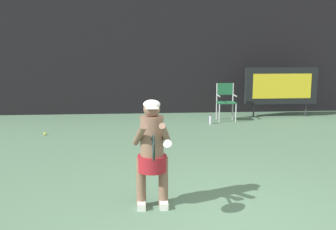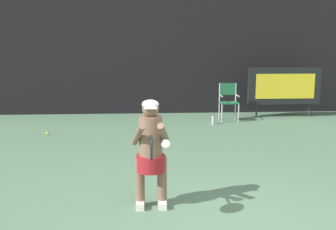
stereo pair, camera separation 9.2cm
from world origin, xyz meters
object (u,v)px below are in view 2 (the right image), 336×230
at_px(tennis_player, 151,150).
at_px(scoreboard, 284,86).
at_px(umpire_chair, 229,100).
at_px(water_bottle, 213,120).
at_px(tennis_racket, 151,147).
at_px(tennis_ball_loose, 47,133).

bearing_deg(tennis_player, scoreboard, 57.94).
distance_m(umpire_chair, water_bottle, 0.89).
bearing_deg(scoreboard, tennis_racket, -120.05).
bearing_deg(umpire_chair, tennis_player, -111.12).
bearing_deg(scoreboard, water_bottle, -156.29).
relative_size(scoreboard, water_bottle, 8.30).
bearing_deg(umpire_chair, tennis_ball_loose, -161.90).
height_order(umpire_chair, tennis_player, tennis_player).
distance_m(umpire_chair, tennis_ball_loose, 5.11).
bearing_deg(scoreboard, tennis_player, -122.06).
height_order(scoreboard, tennis_ball_loose, scoreboard).
distance_m(umpire_chair, tennis_racket, 7.19).
relative_size(umpire_chair, tennis_racket, 1.79).
height_order(water_bottle, tennis_racket, tennis_racket).
bearing_deg(tennis_ball_loose, umpire_chair, 18.10).
bearing_deg(water_bottle, tennis_player, -108.10).
distance_m(scoreboard, tennis_ball_loose, 7.02).
xyz_separation_m(water_bottle, tennis_racket, (-1.86, -6.25, 0.85)).
bearing_deg(tennis_player, tennis_ball_loose, 117.77).
height_order(tennis_player, tennis_ball_loose, tennis_player).
xyz_separation_m(water_bottle, tennis_ball_loose, (-4.29, -1.06, -0.09)).
distance_m(umpire_chair, tennis_player, 6.65).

